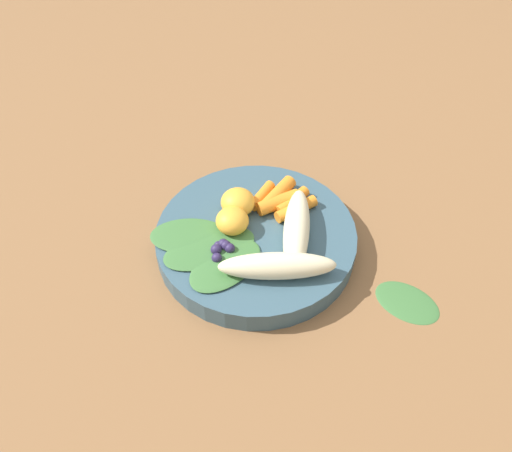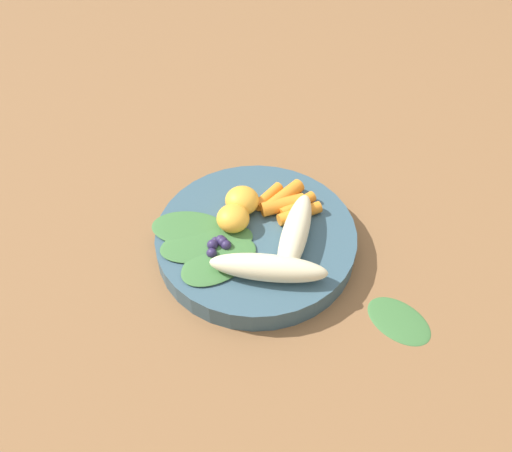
{
  "view_description": "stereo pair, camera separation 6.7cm",
  "coord_description": "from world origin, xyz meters",
  "px_view_note": "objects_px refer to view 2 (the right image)",
  "views": [
    {
      "loc": [
        -0.05,
        -0.45,
        0.53
      ],
      "look_at": [
        0.0,
        0.0,
        0.04
      ],
      "focal_mm": 35.58,
      "sensor_mm": 36.0,
      "label": 1
    },
    {
      "loc": [
        0.01,
        -0.45,
        0.53
      ],
      "look_at": [
        0.0,
        0.0,
        0.04
      ],
      "focal_mm": 35.58,
      "sensor_mm": 36.0,
      "label": 2
    }
  ],
  "objects_px": {
    "banana_peeled_right": "(268,268)",
    "orange_segment_near": "(233,218)",
    "kale_leaf_stray": "(399,320)",
    "banana_peeled_left": "(295,234)",
    "bowl": "(256,239)"
  },
  "relations": [
    {
      "from": "banana_peeled_left",
      "to": "orange_segment_near",
      "type": "bearing_deg",
      "value": 85.58
    },
    {
      "from": "bowl",
      "to": "orange_segment_near",
      "type": "relative_size",
      "value": 6.13
    },
    {
      "from": "banana_peeled_right",
      "to": "kale_leaf_stray",
      "type": "relative_size",
      "value": 1.74
    },
    {
      "from": "banana_peeled_right",
      "to": "kale_leaf_stray",
      "type": "distance_m",
      "value": 0.17
    },
    {
      "from": "kale_leaf_stray",
      "to": "orange_segment_near",
      "type": "bearing_deg",
      "value": -168.46
    },
    {
      "from": "orange_segment_near",
      "to": "kale_leaf_stray",
      "type": "height_order",
      "value": "orange_segment_near"
    },
    {
      "from": "orange_segment_near",
      "to": "banana_peeled_left",
      "type": "bearing_deg",
      "value": -17.22
    },
    {
      "from": "banana_peeled_right",
      "to": "kale_leaf_stray",
      "type": "bearing_deg",
      "value": -8.27
    },
    {
      "from": "banana_peeled_left",
      "to": "orange_segment_near",
      "type": "relative_size",
      "value": 3.3
    },
    {
      "from": "banana_peeled_left",
      "to": "orange_segment_near",
      "type": "distance_m",
      "value": 0.08
    },
    {
      "from": "banana_peeled_right",
      "to": "orange_segment_near",
      "type": "bearing_deg",
      "value": 125.65
    },
    {
      "from": "bowl",
      "to": "kale_leaf_stray",
      "type": "xyz_separation_m",
      "value": [
        0.18,
        -0.11,
        -0.01
      ]
    },
    {
      "from": "banana_peeled_right",
      "to": "orange_segment_near",
      "type": "xyz_separation_m",
      "value": [
        -0.05,
        0.08,
        -0.0
      ]
    },
    {
      "from": "bowl",
      "to": "banana_peeled_left",
      "type": "relative_size",
      "value": 1.86
    },
    {
      "from": "bowl",
      "to": "banana_peeled_right",
      "type": "xyz_separation_m",
      "value": [
        0.02,
        -0.07,
        0.03
      ]
    }
  ]
}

